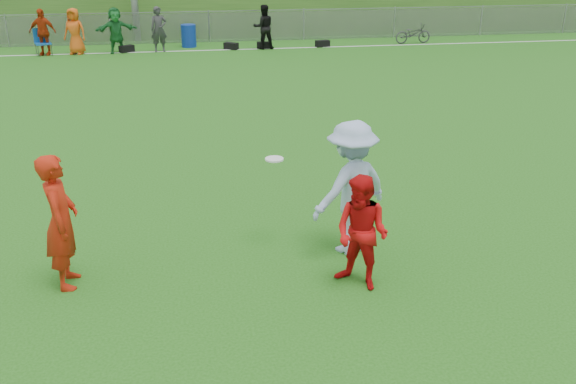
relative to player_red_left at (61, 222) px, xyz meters
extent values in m
plane|color=#1F5511|center=(2.76, -0.41, -0.91)|extent=(120.00, 120.00, 0.00)
cube|color=white|center=(2.76, 17.59, -0.91)|extent=(60.00, 0.10, 0.01)
cube|color=gray|center=(2.76, 19.59, -0.31)|extent=(58.00, 0.02, 1.20)
cube|color=gray|center=(2.76, 19.59, 0.34)|extent=(58.00, 0.04, 0.04)
imported|color=#B42F0C|center=(-3.49, 17.59, -0.06)|extent=(1.05, 0.56, 1.69)
imported|color=#DC5514|center=(-2.33, 17.59, -0.06)|extent=(0.95, 0.77, 1.69)
imported|color=#1D6D2F|center=(-0.83, 17.59, -0.06)|extent=(1.65, 0.96, 1.69)
imported|color=#313134|center=(0.77, 17.59, -0.06)|extent=(0.67, 0.49, 1.69)
imported|color=black|center=(4.80, 17.59, -0.06)|extent=(0.87, 0.71, 1.69)
cube|color=black|center=(-0.50, 17.69, -0.78)|extent=(0.61, 0.54, 0.26)
cube|color=black|center=(3.52, 17.69, -0.78)|extent=(0.60, 0.56, 0.26)
cube|color=black|center=(4.82, 17.69, -0.78)|extent=(0.56, 0.30, 0.26)
cube|color=black|center=(7.19, 17.69, -0.78)|extent=(0.60, 0.39, 0.26)
imported|color=#B51F0C|center=(0.00, 0.00, 0.00)|extent=(0.46, 0.68, 1.82)
imported|color=red|center=(3.82, -0.67, -0.14)|extent=(0.95, 0.94, 1.55)
imported|color=#A6BEE6|center=(3.93, 0.37, 0.07)|extent=(1.46, 1.23, 1.96)
cylinder|color=white|center=(2.89, 0.76, 0.43)|extent=(0.27, 0.27, 0.02)
cylinder|color=navy|center=(1.89, 18.53, -0.47)|extent=(0.77, 0.77, 0.88)
cube|color=#0F51AB|center=(-3.52, 17.54, -0.48)|extent=(0.70, 0.70, 0.05)
cube|color=#0F51AB|center=(-3.61, 17.78, -0.21)|extent=(0.52, 0.23, 0.54)
imported|color=#303032|center=(11.05, 17.93, -0.51)|extent=(1.55, 0.65, 0.79)
camera|label=1|loc=(1.71, -7.85, 3.49)|focal=40.00mm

